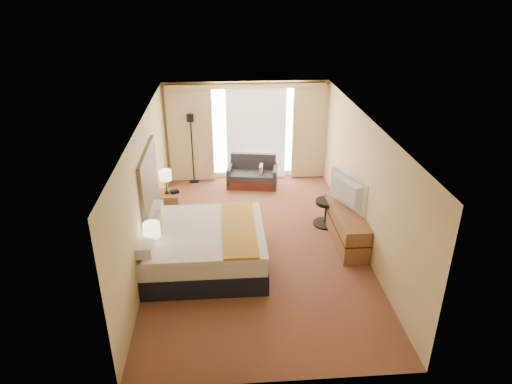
{
  "coord_description": "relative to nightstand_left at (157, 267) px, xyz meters",
  "views": [
    {
      "loc": [
        -0.61,
        -7.94,
        4.96
      ],
      "look_at": [
        0.02,
        0.4,
        1.0
      ],
      "focal_mm": 32.0,
      "sensor_mm": 36.0,
      "label": 1
    }
  ],
  "objects": [
    {
      "name": "wall_back",
      "position": [
        1.87,
        4.55,
        1.02
      ],
      "size": [
        4.2,
        0.02,
        2.6
      ],
      "primitive_type": "cube",
      "color": "beige",
      "rests_on": "ground"
    },
    {
      "name": "window",
      "position": [
        2.12,
        4.52,
        1.04
      ],
      "size": [
        2.3,
        0.02,
        2.3
      ],
      "primitive_type": "cube",
      "color": "silver",
      "rests_on": "wall_back"
    },
    {
      "name": "wall_left",
      "position": [
        -0.23,
        1.05,
        1.02
      ],
      "size": [
        0.02,
        7.0,
        2.6
      ],
      "primitive_type": "cube",
      "color": "beige",
      "rests_on": "ground"
    },
    {
      "name": "floor",
      "position": [
        1.87,
        1.05,
        -0.28
      ],
      "size": [
        4.2,
        7.0,
        0.02
      ],
      "primitive_type": "cube",
      "color": "#501618",
      "rests_on": "ground"
    },
    {
      "name": "lamp_left",
      "position": [
        -0.01,
        -0.0,
        0.75
      ],
      "size": [
        0.29,
        0.29,
        0.61
      ],
      "color": "black",
      "rests_on": "nightstand_left"
    },
    {
      "name": "wall_front",
      "position": [
        1.87,
        -2.45,
        1.02
      ],
      "size": [
        4.2,
        0.02,
        2.6
      ],
      "primitive_type": "cube",
      "color": "beige",
      "rests_on": "ground"
    },
    {
      "name": "media_dresser",
      "position": [
        3.7,
        1.05,
        0.07
      ],
      "size": [
        0.5,
        1.8,
        0.7
      ],
      "primitive_type": "cube",
      "color": "olive",
      "rests_on": "floor"
    },
    {
      "name": "floor_lamp",
      "position": [
        0.45,
        4.35,
        1.03
      ],
      "size": [
        0.23,
        0.23,
        1.85
      ],
      "color": "black",
      "rests_on": "floor"
    },
    {
      "name": "ceiling",
      "position": [
        1.87,
        1.05,
        2.33
      ],
      "size": [
        4.2,
        7.0,
        0.02
      ],
      "primitive_type": "cube",
      "color": "white",
      "rests_on": "wall_back"
    },
    {
      "name": "loveseat",
      "position": [
        2.0,
        4.0,
        -0.01
      ],
      "size": [
        1.37,
        0.88,
        0.8
      ],
      "rotation": [
        0.0,
        0.0,
        -0.16
      ],
      "color": "#512117",
      "rests_on": "floor"
    },
    {
      "name": "desk_chair",
      "position": [
        3.52,
        1.8,
        0.23
      ],
      "size": [
        0.56,
        0.56,
        1.15
      ],
      "rotation": [
        0.0,
        0.0,
        0.21
      ],
      "color": "black",
      "rests_on": "floor"
    },
    {
      "name": "nightstand_left",
      "position": [
        0.0,
        0.0,
        0.0
      ],
      "size": [
        0.45,
        0.52,
        0.55
      ],
      "primitive_type": "cube",
      "color": "olive",
      "rests_on": "floor"
    },
    {
      "name": "nightstand_right",
      "position": [
        0.0,
        2.5,
        0.0
      ],
      "size": [
        0.45,
        0.52,
        0.55
      ],
      "primitive_type": "cube",
      "color": "olive",
      "rests_on": "floor"
    },
    {
      "name": "telephone",
      "position": [
        0.13,
        2.49,
        0.31
      ],
      "size": [
        0.22,
        0.2,
        0.07
      ],
      "primitive_type": "cube",
      "rotation": [
        0.0,
        0.0,
        0.4
      ],
      "color": "black",
      "rests_on": "nightstand_right"
    },
    {
      "name": "curtains",
      "position": [
        1.87,
        4.44,
        1.13
      ],
      "size": [
        4.12,
        0.19,
        2.56
      ],
      "color": "#CEB491",
      "rests_on": "floor"
    },
    {
      "name": "television",
      "position": [
        3.65,
        1.24,
        0.76
      ],
      "size": [
        0.59,
        1.14,
        0.67
      ],
      "primitive_type": "imported",
      "rotation": [
        0.0,
        0.0,
        1.97
      ],
      "color": "black",
      "rests_on": "media_dresser"
    },
    {
      "name": "headboard",
      "position": [
        -0.19,
        1.25,
        1.01
      ],
      "size": [
        0.06,
        1.85,
        1.5
      ],
      "primitive_type": "cube",
      "color": "black",
      "rests_on": "wall_left"
    },
    {
      "name": "bed",
      "position": [
        0.81,
        0.4,
        0.13
      ],
      "size": [
        2.28,
        2.08,
        1.11
      ],
      "color": "black",
      "rests_on": "floor"
    },
    {
      "name": "lamp_right",
      "position": [
        -0.04,
        2.49,
        0.7
      ],
      "size": [
        0.26,
        0.26,
        0.55
      ],
      "color": "black",
      "rests_on": "nightstand_right"
    },
    {
      "name": "tissue_box",
      "position": [
        0.02,
        -0.08,
        0.34
      ],
      "size": [
        0.17,
        0.17,
        0.12
      ],
      "primitive_type": "cube",
      "rotation": [
        0.0,
        0.0,
        -0.34
      ],
      "color": "#7BA8BE",
      "rests_on": "nightstand_left"
    },
    {
      "name": "wall_right",
      "position": [
        3.97,
        1.05,
        1.02
      ],
      "size": [
        0.02,
        7.0,
        2.6
      ],
      "primitive_type": "cube",
      "color": "beige",
      "rests_on": "ground"
    }
  ]
}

